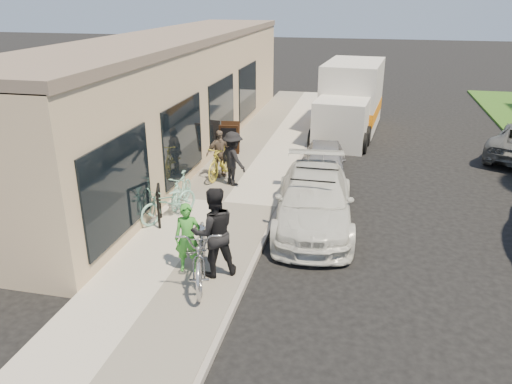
{
  "coord_description": "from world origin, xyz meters",
  "views": [
    {
      "loc": [
        1.73,
        -9.3,
        5.58
      ],
      "look_at": [
        -0.78,
        1.72,
        1.05
      ],
      "focal_mm": 35.0,
      "sensor_mm": 36.0,
      "label": 1
    }
  ],
  "objects_px": {
    "woman_rider": "(188,238)",
    "bystander_a": "(233,159)",
    "cruiser_bike_b": "(169,202)",
    "bystander_b": "(219,153)",
    "man_standing": "(214,232)",
    "sandwich_board": "(230,138)",
    "sedan_white": "(314,200)",
    "tandem_bike": "(201,249)",
    "cruiser_bike_c": "(221,161)",
    "bike_rack": "(159,201)",
    "sedan_silver": "(324,161)",
    "moving_truck": "(350,102)",
    "cruiser_bike_a": "(181,189)"
  },
  "relations": [
    {
      "from": "bike_rack",
      "to": "woman_rider",
      "type": "height_order",
      "value": "woman_rider"
    },
    {
      "from": "tandem_bike",
      "to": "cruiser_bike_a",
      "type": "height_order",
      "value": "tandem_bike"
    },
    {
      "from": "cruiser_bike_a",
      "to": "cruiser_bike_b",
      "type": "relative_size",
      "value": 0.84
    },
    {
      "from": "tandem_bike",
      "to": "woman_rider",
      "type": "bearing_deg",
      "value": 135.04
    },
    {
      "from": "sedan_white",
      "to": "cruiser_bike_c",
      "type": "height_order",
      "value": "sedan_white"
    },
    {
      "from": "cruiser_bike_b",
      "to": "bystander_b",
      "type": "bearing_deg",
      "value": 112.56
    },
    {
      "from": "sedan_white",
      "to": "tandem_bike",
      "type": "relative_size",
      "value": 2.01
    },
    {
      "from": "sandwich_board",
      "to": "woman_rider",
      "type": "bearing_deg",
      "value": -89.18
    },
    {
      "from": "man_standing",
      "to": "bystander_a",
      "type": "bearing_deg",
      "value": -109.55
    },
    {
      "from": "sedan_white",
      "to": "cruiser_bike_c",
      "type": "xyz_separation_m",
      "value": [
        -3.22,
        2.53,
        -0.0
      ]
    },
    {
      "from": "bike_rack",
      "to": "bystander_b",
      "type": "height_order",
      "value": "bystander_b"
    },
    {
      "from": "woman_rider",
      "to": "bystander_a",
      "type": "xyz_separation_m",
      "value": [
        -0.42,
        5.08,
        0.07
      ]
    },
    {
      "from": "moving_truck",
      "to": "bystander_a",
      "type": "xyz_separation_m",
      "value": [
        -3.05,
        -7.51,
        -0.32
      ]
    },
    {
      "from": "bystander_a",
      "to": "man_standing",
      "type": "bearing_deg",
      "value": 140.21
    },
    {
      "from": "sedan_silver",
      "to": "bystander_b",
      "type": "distance_m",
      "value": 3.38
    },
    {
      "from": "moving_truck",
      "to": "cruiser_bike_b",
      "type": "bearing_deg",
      "value": -106.16
    },
    {
      "from": "sedan_silver",
      "to": "cruiser_bike_b",
      "type": "xyz_separation_m",
      "value": [
        -3.53,
        -4.42,
        0.06
      ]
    },
    {
      "from": "sedan_silver",
      "to": "cruiser_bike_c",
      "type": "xyz_separation_m",
      "value": [
        -3.13,
        -1.12,
        0.12
      ]
    },
    {
      "from": "sandwich_board",
      "to": "cruiser_bike_a",
      "type": "bearing_deg",
      "value": -99.07
    },
    {
      "from": "cruiser_bike_c",
      "to": "bystander_a",
      "type": "bearing_deg",
      "value": -36.16
    },
    {
      "from": "cruiser_bike_a",
      "to": "bike_rack",
      "type": "bearing_deg",
      "value": -95.94
    },
    {
      "from": "woman_rider",
      "to": "cruiser_bike_a",
      "type": "distance_m",
      "value": 3.55
    },
    {
      "from": "cruiser_bike_c",
      "to": "moving_truck",
      "type": "bearing_deg",
      "value": 71.14
    },
    {
      "from": "tandem_bike",
      "to": "woman_rider",
      "type": "xyz_separation_m",
      "value": [
        -0.35,
        0.19,
        0.11
      ]
    },
    {
      "from": "sedan_white",
      "to": "cruiser_bike_a",
      "type": "height_order",
      "value": "sedan_white"
    },
    {
      "from": "moving_truck",
      "to": "woman_rider",
      "type": "height_order",
      "value": "moving_truck"
    },
    {
      "from": "tandem_bike",
      "to": "bike_rack",
      "type": "bearing_deg",
      "value": 113.66
    },
    {
      "from": "tandem_bike",
      "to": "cruiser_bike_b",
      "type": "height_order",
      "value": "tandem_bike"
    },
    {
      "from": "moving_truck",
      "to": "man_standing",
      "type": "height_order",
      "value": "moving_truck"
    },
    {
      "from": "sandwich_board",
      "to": "sedan_white",
      "type": "height_order",
      "value": "sedan_white"
    },
    {
      "from": "tandem_bike",
      "to": "cruiser_bike_c",
      "type": "height_order",
      "value": "tandem_bike"
    },
    {
      "from": "cruiser_bike_c",
      "to": "bystander_b",
      "type": "height_order",
      "value": "bystander_b"
    },
    {
      "from": "woman_rider",
      "to": "bystander_a",
      "type": "height_order",
      "value": "bystander_a"
    },
    {
      "from": "sedan_white",
      "to": "cruiser_bike_b",
      "type": "bearing_deg",
      "value": -173.65
    },
    {
      "from": "sandwich_board",
      "to": "cruiser_bike_c",
      "type": "relative_size",
      "value": 0.63
    },
    {
      "from": "bike_rack",
      "to": "woman_rider",
      "type": "xyz_separation_m",
      "value": [
        1.51,
        -2.02,
        0.16
      ]
    },
    {
      "from": "sedan_white",
      "to": "tandem_bike",
      "type": "height_order",
      "value": "tandem_bike"
    },
    {
      "from": "tandem_bike",
      "to": "sedan_silver",
      "type": "bearing_deg",
      "value": 58.91
    },
    {
      "from": "bystander_b",
      "to": "sedan_silver",
      "type": "bearing_deg",
      "value": -25.13
    },
    {
      "from": "tandem_bike",
      "to": "bystander_b",
      "type": "xyz_separation_m",
      "value": [
        -1.4,
        5.89,
        0.11
      ]
    },
    {
      "from": "cruiser_bike_a",
      "to": "bystander_b",
      "type": "relative_size",
      "value": 1.01
    },
    {
      "from": "bike_rack",
      "to": "man_standing",
      "type": "xyz_separation_m",
      "value": [
        2.08,
        -2.03,
        0.36
      ]
    },
    {
      "from": "tandem_bike",
      "to": "sedan_white",
      "type": "bearing_deg",
      "value": 43.47
    },
    {
      "from": "sandwich_board",
      "to": "man_standing",
      "type": "xyz_separation_m",
      "value": [
        1.93,
        -8.09,
        0.38
      ]
    },
    {
      "from": "sedan_silver",
      "to": "cruiser_bike_a",
      "type": "bearing_deg",
      "value": -140.12
    },
    {
      "from": "man_standing",
      "to": "bystander_b",
      "type": "xyz_separation_m",
      "value": [
        -1.61,
        5.71,
        -0.2
      ]
    },
    {
      "from": "sandwich_board",
      "to": "tandem_bike",
      "type": "xyz_separation_m",
      "value": [
        1.72,
        -8.28,
        0.07
      ]
    },
    {
      "from": "woman_rider",
      "to": "bystander_a",
      "type": "relative_size",
      "value": 0.91
    },
    {
      "from": "man_standing",
      "to": "cruiser_bike_c",
      "type": "xyz_separation_m",
      "value": [
        -1.53,
        5.63,
        -0.42
      ]
    },
    {
      "from": "bike_rack",
      "to": "tandem_bike",
      "type": "bearing_deg",
      "value": -49.86
    }
  ]
}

